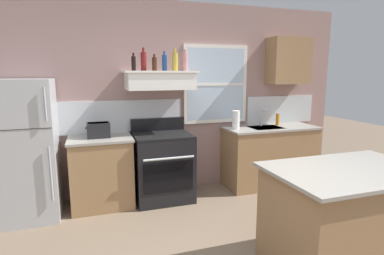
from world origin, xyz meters
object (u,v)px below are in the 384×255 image
Objects in this scene: bottle_blue_liqueur at (164,63)px; bottle_champagne_gold_foil at (175,61)px; stove_range at (163,166)px; paper_towel_roll at (236,120)px; bottle_brown_stout at (154,64)px; bottle_red_label_wine at (144,61)px; toaster at (99,130)px; bottle_balsamic_dark at (134,63)px; bottle_rose_pink at (185,62)px; dish_soap_bottle at (278,119)px; kitchen_island at (347,218)px; refrigerator at (25,150)px.

bottle_blue_liqueur is 0.89× the size of bottle_champagne_gold_foil.
paper_towel_roll reaches higher than stove_range.
bottle_red_label_wine is at bearing 146.99° from bottle_brown_stout.
stove_range is at bearing -120.54° from bottle_blue_liqueur.
toaster is 0.98m from stove_range.
bottle_red_label_wine is 1.40× the size of bottle_brown_stout.
bottle_blue_liqueur is 1.31m from paper_towel_roll.
bottle_champagne_gold_foil is (0.20, 0.07, 1.40)m from stove_range.
bottle_red_label_wine reaches higher than bottle_brown_stout.
bottle_champagne_gold_foil is (0.40, -0.07, -0.00)m from bottle_red_label_wine.
bottle_balsamic_dark is at bearing -0.52° from toaster.
bottle_blue_liqueur is 0.28m from bottle_rose_pink.
bottle_rose_pink is (1.16, 0.02, 0.86)m from toaster.
toaster is at bearing -177.97° from dish_soap_bottle.
stove_range is at bearing -2.94° from toaster.
bottle_balsamic_dark is 0.85× the size of bottle_blue_liqueur.
stove_range is (0.81, -0.04, -0.54)m from toaster.
bottle_red_label_wine is 0.55m from bottle_rose_pink.
stove_range is 0.78× the size of kitchen_island.
bottle_balsamic_dark is 0.82× the size of paper_towel_roll.
stove_range is (1.65, 0.02, -0.36)m from refrigerator.
bottle_blue_liqueur is 0.92× the size of bottle_rose_pink.
stove_range is 2.33m from kitchen_island.
bottle_brown_stout is at bearing -154.43° from bottle_blue_liqueur.
bottle_blue_liqueur is at bearing -2.01° from bottle_red_label_wine.
bottle_brown_stout is at bearing -177.91° from bottle_champagne_gold_foil.
bottle_red_label_wine reaches higher than dish_soap_bottle.
dish_soap_bottle is at bearing 72.18° from kitchen_island.
bottle_balsamic_dark reaches higher than dish_soap_bottle.
refrigerator is at bearing -177.10° from bottle_brown_stout.
dish_soap_bottle is at bearing 4.18° from stove_range.
paper_towel_roll is at bearing -0.95° from bottle_brown_stout.
bottle_rose_pink is (0.55, -0.07, -0.01)m from bottle_red_label_wine.
bottle_balsamic_dark is 1.23× the size of dish_soap_bottle.
refrigerator is at bearing -175.58° from toaster.
toaster is at bearing -178.82° from bottle_brown_stout.
bottle_brown_stout is (0.74, 0.02, 0.83)m from toaster.
bottle_red_label_wine reaches higher than stove_range.
kitchen_island is at bearing -67.68° from bottle_rose_pink.
refrigerator reaches higher than dish_soap_bottle.
bottle_champagne_gold_foil is at bearing 3.08° from bottle_balsamic_dark.
bottle_balsamic_dark is at bearing 2.66° from refrigerator.
bottle_champagne_gold_foil is 1.62× the size of dish_soap_bottle.
bottle_blue_liqueur is (0.89, 0.09, 0.85)m from toaster.
bottle_blue_liqueur is at bearing 59.46° from stove_range.
toaster is 1.11m from bottle_brown_stout.
toaster is 0.21× the size of kitchen_island.
stove_range is at bearing -169.29° from bottle_rose_pink.
kitchen_island is (0.99, -2.07, -1.41)m from bottle_champagne_gold_foil.
paper_towel_roll reaches higher than kitchen_island.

